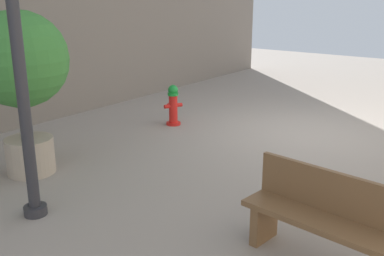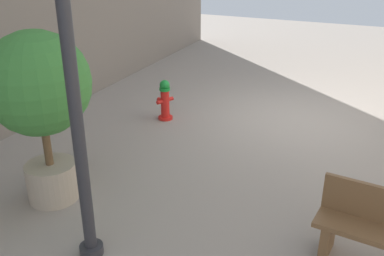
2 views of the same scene
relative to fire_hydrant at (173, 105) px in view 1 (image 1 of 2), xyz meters
name	(u,v)px [view 1 (image 1 of 2)]	position (x,y,z in m)	size (l,w,h in m)	color
ground_plane	(305,133)	(-2.46, -1.05, -0.42)	(23.40, 23.40, 0.00)	gray
fire_hydrant	(173,105)	(0.00, 0.00, 0.00)	(0.37, 0.40, 0.84)	red
bench_far	(323,217)	(-4.31, 2.96, 0.07)	(1.64, 0.63, 0.95)	brown
planter_tree	(21,69)	(0.10, 3.31, 1.17)	(1.38, 1.38, 2.42)	tan
street_lamp	(14,17)	(-1.12, 4.10, 1.97)	(0.36, 0.36, 3.84)	#2D2D33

